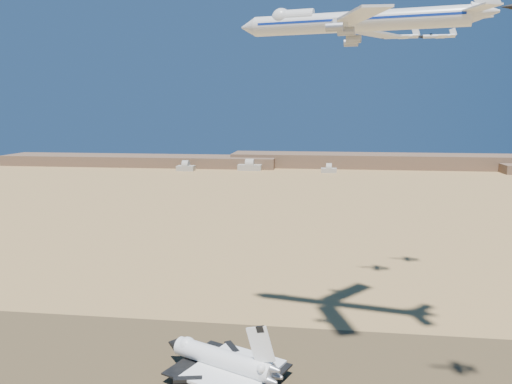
# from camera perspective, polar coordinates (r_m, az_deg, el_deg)

# --- Properties ---
(ground) EXTENTS (1200.00, 1200.00, 0.00)m
(ground) POSITION_cam_1_polar(r_m,az_deg,el_deg) (164.81, -4.46, -18.36)
(ground) COLOR #A47B49
(ground) RESTS_ON ground
(runway) EXTENTS (600.00, 50.00, 0.06)m
(runway) POSITION_cam_1_polar(r_m,az_deg,el_deg) (164.79, -4.46, -18.35)
(runway) COLOR brown
(runway) RESTS_ON ground
(ridgeline) EXTENTS (960.00, 90.00, 18.00)m
(ridgeline) POSITION_cam_1_polar(r_m,az_deg,el_deg) (674.26, 10.43, 3.35)
(ridgeline) COLOR brown
(ridgeline) RESTS_ON ground
(hangars) EXTENTS (200.50, 29.50, 30.00)m
(hangars) POSITION_cam_1_polar(r_m,az_deg,el_deg) (632.31, -1.16, 2.86)
(hangars) COLOR #A19D8F
(hangars) RESTS_ON ground
(shuttle) EXTENTS (39.57, 33.48, 19.26)m
(shuttle) POSITION_cam_1_polar(r_m,az_deg,el_deg) (151.85, -3.91, -18.71)
(shuttle) COLOR white
(shuttle) RESTS_ON runway
(carrier_747) EXTENTS (73.31, 55.67, 18.20)m
(carrier_747) POSITION_cam_1_polar(r_m,az_deg,el_deg) (154.99, 10.60, 18.57)
(carrier_747) COLOR silver
(chase_jet_c) EXTENTS (15.95, 8.63, 3.97)m
(chase_jet_c) POSITION_cam_1_polar(r_m,az_deg,el_deg) (204.90, 16.12, 16.70)
(chase_jet_c) COLOR silver
(chase_jet_d) EXTENTS (15.70, 8.50, 3.91)m
(chase_jet_d) POSITION_cam_1_polar(r_m,az_deg,el_deg) (224.01, 20.08, 16.39)
(chase_jet_d) COLOR silver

